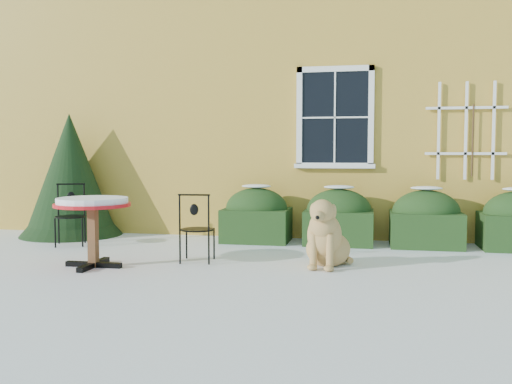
% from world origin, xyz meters
% --- Properties ---
extents(ground, '(80.00, 80.00, 0.00)m').
position_xyz_m(ground, '(0.00, 0.00, 0.00)').
color(ground, white).
rests_on(ground, ground).
extents(house, '(12.40, 8.40, 6.40)m').
position_xyz_m(house, '(0.00, 7.00, 3.22)').
color(house, gold).
rests_on(house, ground).
extents(hedge_row, '(4.95, 0.80, 0.91)m').
position_xyz_m(hedge_row, '(1.65, 2.55, 0.40)').
color(hedge_row, black).
rests_on(hedge_row, ground).
extents(evergreen_shrub, '(1.72, 1.72, 2.08)m').
position_xyz_m(evergreen_shrub, '(-3.55, 2.60, 0.84)').
color(evergreen_shrub, black).
rests_on(evergreen_shrub, ground).
extents(bistro_table, '(0.93, 0.93, 0.86)m').
position_xyz_m(bistro_table, '(-1.88, 0.15, 0.72)').
color(bistro_table, black).
rests_on(bistro_table, ground).
extents(patio_chair_near, '(0.44, 0.43, 0.90)m').
position_xyz_m(patio_chair_near, '(-0.72, 0.71, 0.45)').
color(patio_chair_near, black).
rests_on(patio_chair_near, ground).
extents(patio_chair_far, '(0.55, 0.54, 0.94)m').
position_xyz_m(patio_chair_far, '(-3.03, 1.65, 0.47)').
color(patio_chair_far, black).
rests_on(patio_chair_far, ground).
extents(dog, '(0.64, 0.95, 0.88)m').
position_xyz_m(dog, '(0.94, 0.71, 0.35)').
color(dog, tan).
rests_on(dog, ground).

